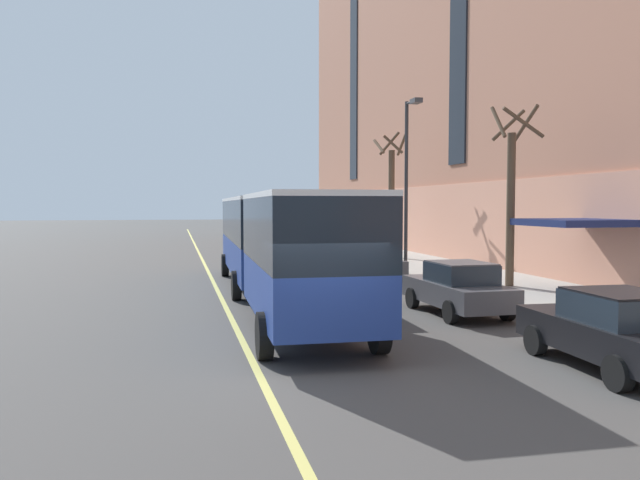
{
  "coord_description": "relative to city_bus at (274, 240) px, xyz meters",
  "views": [
    {
      "loc": [
        -2.71,
        -11.49,
        3.21
      ],
      "look_at": [
        2.97,
        13.0,
        1.8
      ],
      "focal_mm": 35.0,
      "sensor_mm": 36.0,
      "label": 1
    }
  ],
  "objects": [
    {
      "name": "ground_plane",
      "position": [
        -0.49,
        -9.14,
        -2.04
      ],
      "size": [
        260.0,
        260.0,
        0.0
      ],
      "primitive_type": "plane",
      "color": "#4C4947"
    },
    {
      "name": "sidewalk",
      "position": [
        9.13,
        -6.14,
        -1.96
      ],
      "size": [
        5.94,
        160.0,
        0.15
      ],
      "primitive_type": "cube",
      "color": "#ADA89E",
      "rests_on": "ground"
    },
    {
      "name": "city_bus",
      "position": [
        0.0,
        0.0,
        0.0
      ],
      "size": [
        3.2,
        18.9,
        3.5
      ],
      "color": "navy",
      "rests_on": "ground"
    },
    {
      "name": "parked_car_black_0",
      "position": [
        5.11,
        -10.26,
        -1.26
      ],
      "size": [
        2.11,
        4.38,
        1.56
      ],
      "color": "black",
      "rests_on": "ground"
    },
    {
      "name": "parked_car_darkgray_1",
      "position": [
        5.1,
        21.39,
        -1.26
      ],
      "size": [
        1.98,
        4.4,
        1.56
      ],
      "color": "#4C4C51",
      "rests_on": "ground"
    },
    {
      "name": "parked_car_darkgray_2",
      "position": [
        4.9,
        4.93,
        -1.25
      ],
      "size": [
        2.04,
        4.75,
        1.56
      ],
      "color": "#4C4C51",
      "rests_on": "ground"
    },
    {
      "name": "parked_car_black_3",
      "position": [
        5.02,
        11.02,
        -1.26
      ],
      "size": [
        1.99,
        4.72,
        1.56
      ],
      "color": "black",
      "rests_on": "ground"
    },
    {
      "name": "parked_car_darkgray_7",
      "position": [
        4.84,
        -3.87,
        -1.26
      ],
      "size": [
        2.0,
        4.3,
        1.56
      ],
      "color": "#4C4C51",
      "rests_on": "ground"
    },
    {
      "name": "street_tree_far_uptown",
      "position": [
        9.1,
        0.58,
        1.61
      ],
      "size": [
        1.67,
        1.68,
        6.8
      ],
      "color": "brown",
      "rests_on": "sidewalk"
    },
    {
      "name": "street_tree_far_downtown",
      "position": [
        9.07,
        13.9,
        1.83
      ],
      "size": [
        1.57,
        1.64,
        7.4
      ],
      "color": "brown",
      "rests_on": "sidewalk"
    },
    {
      "name": "street_lamp",
      "position": [
        6.76,
        5.21,
        2.71
      ],
      "size": [
        0.36,
        1.48,
        7.6
      ],
      "color": "#2D2D30",
      "rests_on": "sidewalk"
    },
    {
      "name": "lane_centerline",
      "position": [
        -1.7,
        -6.14,
        -2.03
      ],
      "size": [
        0.16,
        140.0,
        0.01
      ],
      "primitive_type": "cube",
      "color": "#E0D66B",
      "rests_on": "ground"
    }
  ]
}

